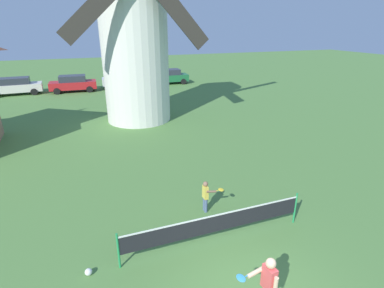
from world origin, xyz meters
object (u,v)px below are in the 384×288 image
object	(u,v)px
parked_car_cream	(15,86)
parked_car_silver	(121,80)
tennis_net	(216,223)
parked_car_red	(73,83)
player_near	(268,283)
parked_car_green	(169,76)
windmill	(133,22)
stray_ball	(88,272)
player_far	(206,195)

from	to	relation	value
parked_car_cream	parked_car_silver	size ratio (longest dim) A/B	1.15
tennis_net	parked_car_red	xyz separation A→B (m)	(-3.75, 24.66, 0.12)
parked_car_cream	player_near	bearing A→B (deg)	-72.28
player_near	parked_car_red	xyz separation A→B (m)	(-3.82, 27.16, -0.04)
player_near	parked_car_green	bearing A→B (deg)	77.69
parked_car_silver	parked_car_cream	bearing A→B (deg)	-179.31
parked_car_cream	parked_car_green	world-z (taller)	same
windmill	parked_car_cream	size ratio (longest dim) A/B	2.93
stray_ball	parked_car_silver	xyz separation A→B (m)	(4.56, 25.21, 0.71)
parked_car_red	parked_car_green	distance (m)	9.97
parked_car_green	player_far	bearing A→B (deg)	-103.67
windmill	parked_car_red	world-z (taller)	windmill
stray_ball	parked_car_red	size ratio (longest dim) A/B	0.04
parked_car_red	parked_car_cream	bearing A→B (deg)	174.80
player_far	player_near	bearing A→B (deg)	-94.21
windmill	player_near	xyz separation A→B (m)	(-0.33, -15.81, -5.40)
player_near	parked_car_green	xyz separation A→B (m)	(6.11, 28.01, -0.04)
tennis_net	player_near	distance (m)	2.51
windmill	player_near	distance (m)	16.71
tennis_net	player_near	xyz separation A→B (m)	(0.07, -2.50, 0.16)
stray_ball	parked_car_red	world-z (taller)	parked_car_red
parked_car_red	player_far	bearing A→B (deg)	-79.85
parked_car_red	parked_car_silver	world-z (taller)	same
tennis_net	player_far	size ratio (longest dim) A/B	4.91
player_far	windmill	bearing A→B (deg)	89.89
parked_car_silver	player_far	bearing A→B (deg)	-91.37
windmill	parked_car_red	xyz separation A→B (m)	(-4.15, 11.35, -5.43)
windmill	stray_ball	size ratio (longest dim) A/B	70.80
windmill	player_near	world-z (taller)	windmill
player_far	parked_car_red	xyz separation A→B (m)	(-4.13, 23.04, 0.15)
player_far	tennis_net	bearing A→B (deg)	-102.97
tennis_net	player_near	size ratio (longest dim) A/B	3.80
player_far	parked_car_silver	bearing A→B (deg)	88.63
tennis_net	parked_car_silver	world-z (taller)	parked_car_silver
tennis_net	parked_car_cream	size ratio (longest dim) A/B	1.25
tennis_net	parked_car_cream	distance (m)	26.60
player_near	parked_car_cream	world-z (taller)	parked_car_cream
player_far	parked_car_cream	world-z (taller)	parked_car_cream
parked_car_red	parked_car_silver	distance (m)	4.73
parked_car_cream	parked_car_green	distance (m)	14.94
player_near	player_far	bearing A→B (deg)	85.79
player_near	parked_car_green	world-z (taller)	parked_car_green
player_far	parked_car_cream	distance (m)	25.21
stray_ball	parked_car_silver	bearing A→B (deg)	79.76
windmill	parked_car_cream	bearing A→B (deg)	127.79
player_near	parked_car_red	bearing A→B (deg)	98.01
player_near	parked_car_silver	xyz separation A→B (m)	(0.87, 27.74, -0.04)
parked_car_silver	tennis_net	bearing A→B (deg)	-92.13
player_near	parked_car_cream	distance (m)	28.99
parked_car_red	parked_car_silver	xyz separation A→B (m)	(4.69, 0.57, -0.00)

